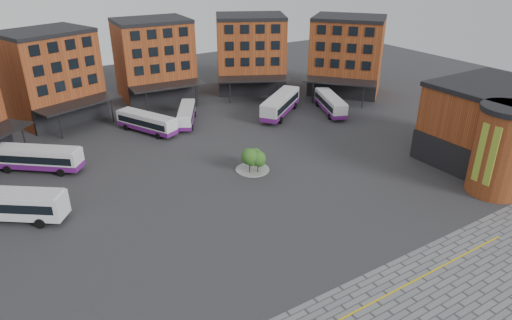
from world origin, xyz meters
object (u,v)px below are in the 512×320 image
bus_b (38,158)px  bus_c (147,122)px  blue_car (487,186)px  bus_a (9,203)px  bus_f (330,103)px  tree_island (254,159)px  bus_e (280,104)px  bus_d (186,115)px

bus_b → bus_c: (16.53, 5.46, -0.10)m
bus_c → blue_car: 48.35m
bus_a → bus_b: size_ratio=1.07×
bus_b → bus_f: 46.96m
bus_b → bus_a: bearing=-162.8°
tree_island → bus_b: 27.86m
blue_car → bus_e: bearing=13.8°
bus_a → blue_car: 53.79m
bus_d → bus_e: size_ratio=0.81×
tree_island → bus_e: bearing=46.3°
bus_b → bus_e: 38.84m
bus_a → bus_e: 44.97m
blue_car → bus_a: bearing=69.8°
tree_island → bus_a: (-27.85, 4.10, 0.13)m
bus_a → bus_f: bus_a is taller
bus_c → bus_f: bearing=-40.3°
bus_c → bus_d: 6.89m
bus_b → bus_c: bearing=-32.5°
tree_island → bus_e: size_ratio=0.37×
bus_d → tree_island: bearing=-61.2°
bus_a → bus_e: bus_e is taller
bus_d → bus_a: bearing=-119.9°
blue_car → bus_f: bearing=0.3°
bus_b → bus_d: 24.12m
bus_d → bus_f: size_ratio=0.88×
bus_b → blue_car: size_ratio=2.33×
tree_island → bus_b: bearing=147.0°
bus_a → bus_b: 11.95m
tree_island → bus_b: (-23.36, 15.18, -0.13)m
bus_b → bus_c: bus_b is taller
bus_c → bus_a: bearing=-167.3°
bus_d → bus_e: (15.41, -4.76, 0.43)m
bus_a → bus_c: bearing=-15.2°
bus_f → bus_e: bearing=178.3°
bus_b → bus_c: 17.41m
bus_e → bus_d: bearing=-143.4°
bus_f → blue_car: size_ratio=2.46×
bus_c → bus_d: bearing=-22.8°
tree_island → bus_c: bearing=108.3°
bus_f → bus_c: bearing=-172.5°
bus_b → bus_f: size_ratio=0.95×
bus_c → bus_e: 22.73m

